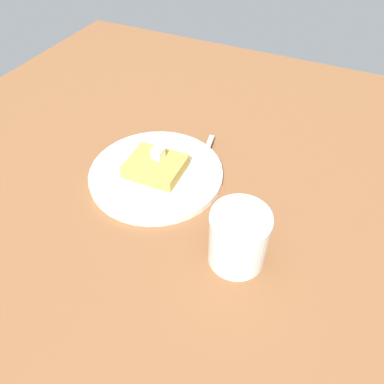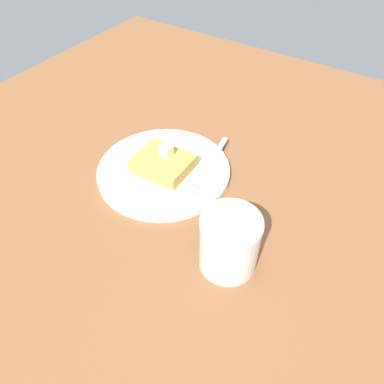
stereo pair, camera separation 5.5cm
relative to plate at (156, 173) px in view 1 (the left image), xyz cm
name	(u,v)px [view 1 (the left image)]	position (x,y,z in cm)	size (l,w,h in cm)	color
table_surface	(160,154)	(-6.90, -3.16, -1.98)	(93.88, 93.88, 2.68)	brown
plate	(156,173)	(0.00, 0.00, 0.00)	(22.58, 22.58, 1.13)	silver
toast_slice_center	(156,166)	(0.00, 0.00, 1.59)	(7.67, 9.09, 2.18)	gold
butter_pat_primary	(158,153)	(-0.95, 0.07, 3.62)	(1.89, 1.70, 1.89)	beige
fork	(200,167)	(-3.95, 6.39, 0.68)	(16.00, 4.23, 0.36)	silver
syrup_jar	(238,239)	(10.00, 18.09, 3.40)	(8.00, 8.00, 8.69)	#381509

